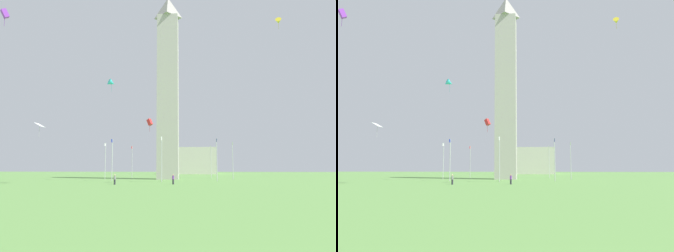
{
  "view_description": "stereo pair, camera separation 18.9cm",
  "coord_description": "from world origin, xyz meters",
  "views": [
    {
      "loc": [
        73.83,
        5.93,
        2.65
      ],
      "look_at": [
        0.0,
        0.0,
        12.33
      ],
      "focal_mm": 34.09,
      "sensor_mm": 36.0,
      "label": 1
    },
    {
      "loc": [
        73.81,
        6.12,
        2.65
      ],
      "look_at": [
        0.0,
        0.0,
        12.33
      ],
      "focal_mm": 34.09,
      "sensor_mm": 36.0,
      "label": 2
    }
  ],
  "objects": [
    {
      "name": "flagpole_nw",
      "position": [
        10.51,
        -10.46,
        4.62
      ],
      "size": [
        1.12,
        0.14,
        8.45
      ],
      "color": "silver",
      "rests_on": "ground"
    },
    {
      "name": "person_purple_shirt",
      "position": [
        22.5,
        2.64,
        0.8
      ],
      "size": [
        0.32,
        0.32,
        1.61
      ],
      "rotation": [
        0.0,
        0.0,
        -3.2
      ],
      "color": "#2D2D38",
      "rests_on": "ground"
    },
    {
      "name": "ground_plane",
      "position": [
        0.0,
        0.0,
        0.0
      ],
      "size": [
        260.0,
        260.0,
        0.0
      ],
      "primitive_type": "plane",
      "color": "#609347"
    },
    {
      "name": "person_gray_shirt",
      "position": [
        24.02,
        -6.46,
        0.79
      ],
      "size": [
        0.32,
        0.32,
        1.6
      ],
      "rotation": [
        0.0,
        0.0,
        2.7
      ],
      "color": "#2D2D38",
      "rests_on": "ground"
    },
    {
      "name": "flagpole_se",
      "position": [
        -10.4,
        10.46,
        4.62
      ],
      "size": [
        1.12,
        0.14,
        8.45
      ],
      "color": "silver",
      "rests_on": "ground"
    },
    {
      "name": "flagpole_e",
      "position": [
        0.06,
        14.79,
        4.62
      ],
      "size": [
        1.12,
        0.14,
        8.45
      ],
      "color": "silver",
      "rests_on": "ground"
    },
    {
      "name": "flagpole_n",
      "position": [
        14.85,
        0.0,
        4.62
      ],
      "size": [
        1.12,
        0.14,
        8.45
      ],
      "color": "silver",
      "rests_on": "ground"
    },
    {
      "name": "flagpole_w",
      "position": [
        0.06,
        -14.79,
        4.62
      ],
      "size": [
        1.12,
        0.14,
        8.45
      ],
      "color": "silver",
      "rests_on": "ground"
    },
    {
      "name": "kite_white_diamond",
      "position": [
        22.43,
        -19.98,
        9.75
      ],
      "size": [
        1.59,
        1.44,
        2.45
      ],
      "color": "white"
    },
    {
      "name": "kite_purple_box",
      "position": [
        39.3,
        -16.53,
        21.04
      ],
      "size": [
        1.09,
        1.11,
        2.18
      ],
      "color": "purple"
    },
    {
      "name": "obelisk_monument",
      "position": [
        0.0,
        0.0,
        22.15
      ],
      "size": [
        4.87,
        4.87,
        44.3
      ],
      "color": "#B7B2A8",
      "rests_on": "ground"
    },
    {
      "name": "kite_red_box",
      "position": [
        19.82,
        -1.58,
        10.44
      ],
      "size": [
        1.06,
        1.19,
        2.31
      ],
      "color": "red"
    },
    {
      "name": "kite_cyan_delta",
      "position": [
        8.89,
        -11.36,
        20.58
      ],
      "size": [
        2.12,
        2.18,
        2.85
      ],
      "color": "#33C6D1"
    },
    {
      "name": "kite_yellow_delta",
      "position": [
        18.09,
        21.37,
        28.74
      ],
      "size": [
        1.54,
        1.36,
        2.13
      ],
      "color": "yellow"
    },
    {
      "name": "flagpole_ne",
      "position": [
        10.51,
        10.46,
        4.62
      ],
      "size": [
        1.12,
        0.14,
        8.45
      ],
      "color": "silver",
      "rests_on": "ground"
    },
    {
      "name": "distant_building",
      "position": [
        -66.89,
        6.27,
        5.45
      ],
      "size": [
        24.16,
        17.73,
        10.9
      ],
      "color": "beige",
      "rests_on": "ground"
    },
    {
      "name": "flagpole_s",
      "position": [
        -14.73,
        0.0,
        4.62
      ],
      "size": [
        1.12,
        0.14,
        8.45
      ],
      "color": "silver",
      "rests_on": "ground"
    },
    {
      "name": "flagpole_sw",
      "position": [
        -10.4,
        -10.46,
        4.62
      ],
      "size": [
        1.12,
        0.14,
        8.45
      ],
      "color": "silver",
      "rests_on": "ground"
    }
  ]
}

